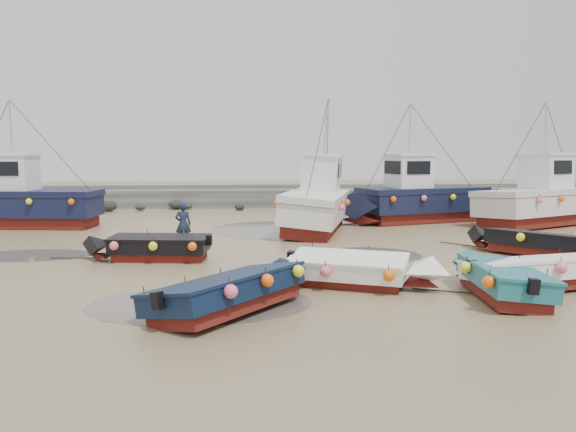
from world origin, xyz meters
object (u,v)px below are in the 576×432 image
(dinghy_1, at_px, (240,286))
(dinghy_2, at_px, (497,274))
(cabin_boat_1, at_px, (316,202))
(cabin_boat_2, at_px, (413,197))
(cabin_boat_0, at_px, (20,200))
(dinghy_3, at_px, (550,269))
(dinghy_4, at_px, (149,244))
(dinghy_5, at_px, (361,267))
(dinghy_6, at_px, (535,240))
(cabin_boat_3, at_px, (543,199))
(person, at_px, (184,245))

(dinghy_1, distance_m, dinghy_2, 6.67)
(cabin_boat_1, distance_m, cabin_boat_2, 6.16)
(cabin_boat_1, relative_size, cabin_boat_2, 1.01)
(dinghy_1, relative_size, cabin_boat_0, 0.55)
(dinghy_1, bearing_deg, dinghy_3, 49.33)
(dinghy_1, bearing_deg, dinghy_4, 155.98)
(dinghy_4, xyz_separation_m, dinghy_5, (6.44, -4.42, 0.00))
(dinghy_3, height_order, cabin_boat_2, cabin_boat_2)
(dinghy_4, xyz_separation_m, cabin_boat_2, (12.30, 9.81, 0.78))
(dinghy_3, distance_m, dinghy_4, 12.55)
(dinghy_4, distance_m, cabin_boat_1, 9.86)
(dinghy_4, distance_m, cabin_boat_0, 12.14)
(dinghy_3, height_order, dinghy_6, same)
(cabin_boat_3, bearing_deg, cabin_boat_1, -112.01)
(dinghy_4, xyz_separation_m, cabin_boat_1, (6.73, 7.16, 0.78))
(dinghy_3, bearing_deg, cabin_boat_2, 165.41)
(dinghy_3, bearing_deg, dinghy_6, 144.11)
(cabin_boat_1, bearing_deg, cabin_boat_3, 19.66)
(dinghy_4, relative_size, cabin_boat_2, 0.56)
(dinghy_2, relative_size, cabin_boat_3, 0.60)
(dinghy_1, height_order, dinghy_3, same)
(cabin_boat_0, distance_m, person, 10.73)
(cabin_boat_3, bearing_deg, dinghy_6, -56.53)
(dinghy_1, distance_m, dinghy_5, 3.87)
(cabin_boat_3, bearing_deg, dinghy_4, -92.61)
(dinghy_3, xyz_separation_m, cabin_boat_1, (-4.78, 12.17, 0.80))
(cabin_boat_2, bearing_deg, dinghy_3, 159.67)
(dinghy_2, relative_size, dinghy_5, 1.06)
(dinghy_4, xyz_separation_m, person, (0.85, 3.04, -0.56))
(cabin_boat_2, relative_size, cabin_boat_3, 1.09)
(dinghy_3, height_order, cabin_boat_3, cabin_boat_3)
(cabin_boat_0, xyz_separation_m, cabin_boat_1, (14.48, -2.15, -0.02))
(dinghy_4, distance_m, dinghy_5, 7.81)
(cabin_boat_2, bearing_deg, cabin_boat_3, -123.85)
(cabin_boat_1, distance_m, person, 7.30)
(dinghy_4, bearing_deg, dinghy_5, -116.82)
(cabin_boat_0, distance_m, cabin_boat_2, 20.06)
(dinghy_2, xyz_separation_m, cabin_boat_3, (8.77, 13.59, 0.80))
(dinghy_3, height_order, person, dinghy_3)
(dinghy_5, bearing_deg, dinghy_3, 106.50)
(dinghy_2, distance_m, cabin_boat_0, 23.02)
(cabin_boat_1, height_order, cabin_boat_2, same)
(cabin_boat_1, xyz_separation_m, person, (-5.88, -4.12, -1.34))
(dinghy_4, relative_size, cabin_boat_3, 0.61)
(dinghy_5, xyz_separation_m, cabin_boat_0, (-14.20, 13.73, 0.80))
(dinghy_2, distance_m, dinghy_4, 11.25)
(dinghy_2, relative_size, person, 3.23)
(dinghy_2, bearing_deg, cabin_boat_1, 108.59)
(person, bearing_deg, dinghy_1, 95.42)
(dinghy_1, bearing_deg, dinghy_2, 46.51)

